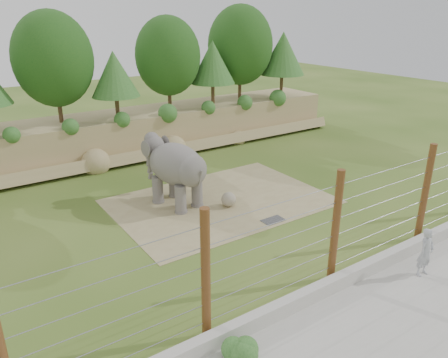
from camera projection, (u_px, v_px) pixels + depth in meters
ground at (251, 228)px, 18.44m from camera, size 90.00×90.00×0.00m
back_embankment at (135, 90)px, 27.09m from camera, size 30.00×5.52×8.77m
dirt_patch at (221, 201)px, 21.02m from camera, size 10.00×7.00×0.02m
drain_grate at (273, 220)px, 19.08m from camera, size 1.00×0.60×0.03m
elephant at (176, 173)px, 20.18m from camera, size 2.42×4.11×3.12m
stone_ball at (229, 199)px, 20.37m from camera, size 0.69×0.69×0.69m
retaining_wall at (342, 280)px, 14.50m from camera, size 26.00×0.35×0.50m
walkway at (393, 319)px, 13.04m from camera, size 26.00×4.00×0.01m
barrier_fence at (336, 227)px, 14.25m from camera, size 20.26×0.26×4.00m
walkway_shrub at (238, 350)px, 11.28m from camera, size 0.80×0.80×0.80m
zookeeper at (426, 252)px, 14.93m from camera, size 0.64×0.42×1.75m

